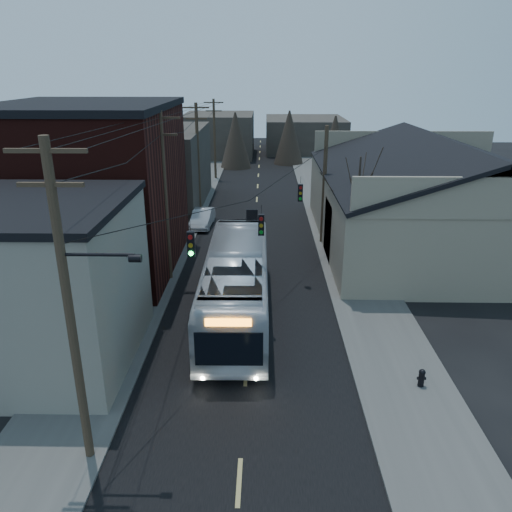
{
  "coord_description": "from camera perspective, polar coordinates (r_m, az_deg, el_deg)",
  "views": [
    {
      "loc": [
        0.73,
        -10.08,
        12.1
      ],
      "look_at": [
        0.32,
        14.15,
        3.0
      ],
      "focal_mm": 35.0,
      "sensor_mm": 36.0,
      "label": 1
    }
  ],
  "objects": [
    {
      "name": "warehouse",
      "position": [
        38.33,
        19.69,
        5.17
      ],
      "size": [
        16.16,
        20.6,
        7.73
      ],
      "color": "gray",
      "rests_on": "ground"
    },
    {
      "name": "sidewalk_right",
      "position": [
        42.24,
        8.8,
        3.78
      ],
      "size": [
        4.0,
        110.0,
        0.12
      ],
      "primitive_type": "cube",
      "color": "#474744",
      "rests_on": "ground"
    },
    {
      "name": "fire_hydrant",
      "position": [
        21.6,
        18.4,
        -13.0
      ],
      "size": [
        0.36,
        0.26,
        0.77
      ],
      "rotation": [
        0.0,
        0.0,
        -0.05
      ],
      "color": "black",
      "rests_on": "sidewalk_right"
    },
    {
      "name": "building_brick",
      "position": [
        32.72,
        -18.35,
        7.01
      ],
      "size": [
        10.0,
        12.0,
        10.0
      ],
      "primitive_type": "cube",
      "color": "black",
      "rests_on": "ground"
    },
    {
      "name": "bare_tree",
      "position": [
        31.78,
        11.43,
        4.66
      ],
      "size": [
        0.4,
        0.4,
        7.2
      ],
      "primitive_type": "cone",
      "color": "black",
      "rests_on": "ground"
    },
    {
      "name": "bus",
      "position": [
        25.55,
        -2.25,
        -3.11
      ],
      "size": [
        3.2,
        13.24,
        3.68
      ],
      "primitive_type": "imported",
      "rotation": [
        0.0,
        0.0,
        3.15
      ],
      "color": "silver",
      "rests_on": "ground"
    },
    {
      "name": "road_surface",
      "position": [
        41.87,
        -0.07,
        3.8
      ],
      "size": [
        9.0,
        110.0,
        0.02
      ],
      "primitive_type": "cube",
      "color": "black",
      "rests_on": "ground"
    },
    {
      "name": "building_left_far",
      "position": [
        47.98,
        -11.53,
        9.85
      ],
      "size": [
        9.0,
        14.0,
        7.0
      ],
      "primitive_type": "cube",
      "color": "#342F29",
      "rests_on": "ground"
    },
    {
      "name": "parked_car",
      "position": [
        40.99,
        -6.14,
        4.34
      ],
      "size": [
        1.73,
        4.4,
        1.43
      ],
      "primitive_type": "imported",
      "rotation": [
        0.0,
        0.0,
        -0.05
      ],
      "color": "#B9BCC1",
      "rests_on": "ground"
    },
    {
      "name": "utility_lines",
      "position": [
        35.17,
        -5.39,
        8.77
      ],
      "size": [
        11.24,
        45.28,
        10.5
      ],
      "color": "#382B1E",
      "rests_on": "ground"
    },
    {
      "name": "building_clapboard",
      "position": [
        23.08,
        -24.09,
        -3.2
      ],
      "size": [
        8.0,
        8.0,
        7.0
      ],
      "primitive_type": "cube",
      "color": "gray",
      "rests_on": "ground"
    },
    {
      "name": "building_far_left",
      "position": [
        75.93,
        -4.24,
        13.65
      ],
      "size": [
        10.0,
        12.0,
        6.0
      ],
      "primitive_type": "cube",
      "color": "#342F29",
      "rests_on": "ground"
    },
    {
      "name": "sidewalk_left",
      "position": [
        42.47,
        -8.89,
        3.86
      ],
      "size": [
        4.0,
        110.0,
        0.12
      ],
      "primitive_type": "cube",
      "color": "#474744",
      "rests_on": "ground"
    },
    {
      "name": "building_far_right",
      "position": [
        80.9,
        5.57,
        13.68
      ],
      "size": [
        12.0,
        14.0,
        5.0
      ],
      "primitive_type": "cube",
      "color": "#342F29",
      "rests_on": "ground"
    }
  ]
}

